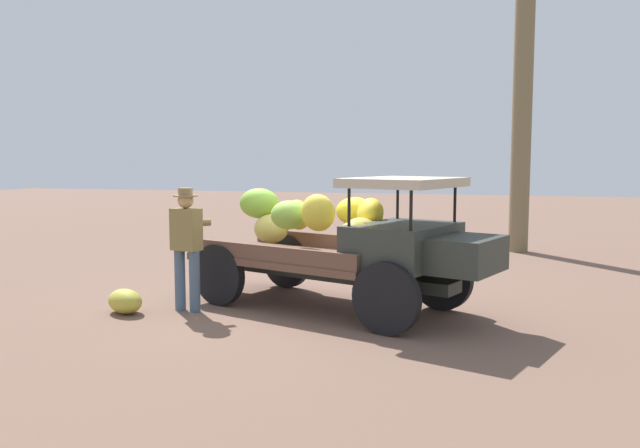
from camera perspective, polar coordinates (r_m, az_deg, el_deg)
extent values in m
plane|color=brown|center=(9.88, -1.79, -6.74)|extent=(60.00, 60.00, 0.00)
cube|color=#30352F|center=(9.35, 0.50, -4.32)|extent=(3.92, 1.73, 0.16)
cylinder|color=black|center=(9.34, 10.69, -4.74)|extent=(0.90, 0.43, 0.90)
cylinder|color=black|center=(7.94, 5.85, -6.54)|extent=(0.90, 0.43, 0.90)
cylinder|color=black|center=(10.79, -2.98, -3.23)|extent=(0.90, 0.43, 0.90)
cylinder|color=black|center=(9.60, -8.91, -4.43)|extent=(0.90, 0.43, 0.90)
cube|color=brown|center=(9.58, -1.71, -2.98)|extent=(3.40, 2.61, 0.10)
cube|color=brown|center=(10.21, 0.99, -1.53)|extent=(2.86, 1.06, 0.22)
cube|color=brown|center=(8.94, -4.80, -2.60)|extent=(2.86, 1.06, 0.22)
cube|color=#30352F|center=(8.63, 7.34, -1.82)|extent=(1.54, 1.80, 0.55)
cube|color=#30352F|center=(8.26, 12.86, -2.65)|extent=(1.01, 1.24, 0.44)
cylinder|color=black|center=(8.97, 11.81, 1.92)|extent=(0.04, 0.04, 0.55)
cylinder|color=black|center=(7.80, 8.03, 1.42)|extent=(0.04, 0.04, 0.55)
cylinder|color=black|center=(9.35, 6.86, 2.16)|extent=(0.04, 0.04, 0.55)
cylinder|color=black|center=(8.24, 2.58, 1.70)|extent=(0.04, 0.04, 0.55)
cube|color=beige|center=(8.56, 7.41, 3.66)|extent=(1.65, 1.84, 0.12)
ellipsoid|color=yellow|center=(9.68, 3.14, 1.10)|extent=(0.81, 0.72, 0.49)
ellipsoid|color=#80B937|center=(10.48, -5.38, 1.83)|extent=(0.70, 0.56, 0.53)
ellipsoid|color=gold|center=(8.52, 3.08, -1.22)|extent=(0.71, 0.71, 0.50)
ellipsoid|color=gold|center=(8.98, 3.60, -0.69)|extent=(0.71, 0.75, 0.40)
ellipsoid|color=gold|center=(8.94, -0.18, 1.00)|extent=(0.63, 0.53, 0.53)
ellipsoid|color=gold|center=(9.34, 4.45, 0.92)|extent=(0.68, 0.76, 0.52)
ellipsoid|color=#C3B350|center=(10.28, -4.31, -0.40)|extent=(0.64, 0.65, 0.59)
ellipsoid|color=#86B63E|center=(9.38, -2.78, 0.80)|extent=(0.72, 0.71, 0.55)
ellipsoid|color=yellow|center=(10.28, -1.99, 0.82)|extent=(0.73, 0.75, 0.54)
cylinder|color=#4A6076|center=(9.38, -12.24, -4.84)|extent=(0.15, 0.15, 0.87)
cylinder|color=#4A6076|center=(9.22, -11.00, -5.00)|extent=(0.15, 0.15, 0.87)
cube|color=olive|center=(9.19, -11.72, -0.47)|extent=(0.44, 0.32, 0.59)
cylinder|color=olive|center=(9.32, -11.81, 0.16)|extent=(0.27, 0.40, 0.10)
cylinder|color=olive|center=(9.20, -10.85, 0.10)|extent=(0.37, 0.33, 0.10)
sphere|color=tan|center=(9.16, -11.77, 2.04)|extent=(0.22, 0.22, 0.22)
cylinder|color=olive|center=(9.15, -11.78, 2.45)|extent=(0.34, 0.34, 0.02)
cylinder|color=olive|center=(9.15, -11.78, 2.82)|extent=(0.20, 0.20, 0.10)
ellipsoid|color=gold|center=(9.44, -16.81, -6.53)|extent=(0.75, 0.67, 0.34)
cylinder|color=#78694A|center=(15.77, 17.59, 15.80)|extent=(0.44, 0.44, 9.91)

